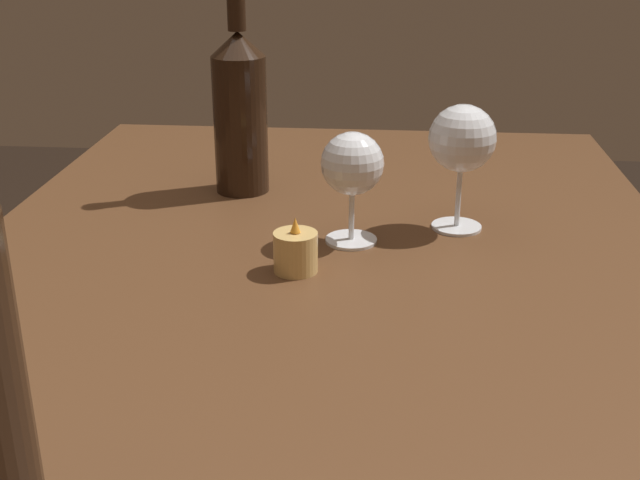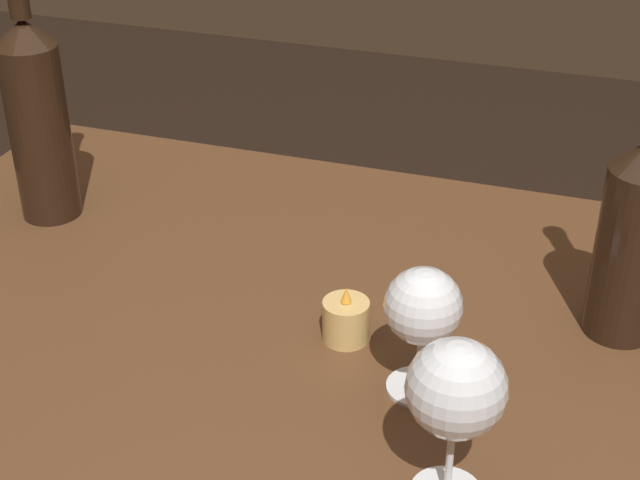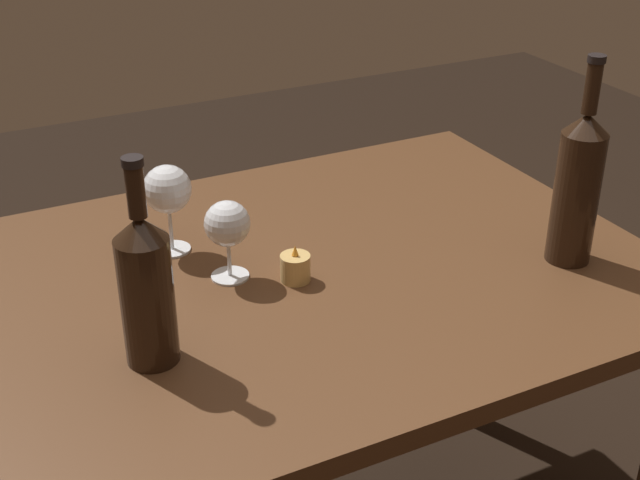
% 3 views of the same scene
% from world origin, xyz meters
% --- Properties ---
extents(dining_table, '(1.30, 0.90, 0.74)m').
position_xyz_m(dining_table, '(0.00, 0.00, 0.65)').
color(dining_table, '#56351E').
rests_on(dining_table, ground).
extents(wine_glass_left, '(0.09, 0.09, 0.17)m').
position_xyz_m(wine_glass_left, '(0.15, -0.17, 0.86)').
color(wine_glass_left, white).
rests_on(wine_glass_left, dining_table).
extents(wine_glass_right, '(0.08, 0.08, 0.14)m').
position_xyz_m(wine_glass_right, '(0.09, -0.03, 0.84)').
color(wine_glass_right, white).
rests_on(wine_glass_right, dining_table).
extents(wine_bottle, '(0.08, 0.08, 0.37)m').
position_xyz_m(wine_bottle, '(-0.48, 0.18, 0.88)').
color(wine_bottle, black).
rests_on(wine_bottle, dining_table).
extents(wine_bottle_second, '(0.08, 0.08, 0.32)m').
position_xyz_m(wine_bottle_second, '(0.28, 0.14, 0.86)').
color(wine_bottle_second, black).
rests_on(wine_bottle_second, dining_table).
extents(votive_candle, '(0.05, 0.05, 0.07)m').
position_xyz_m(votive_candle, '(-0.01, 0.03, 0.76)').
color(votive_candle, '#DBB266').
rests_on(votive_candle, dining_table).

